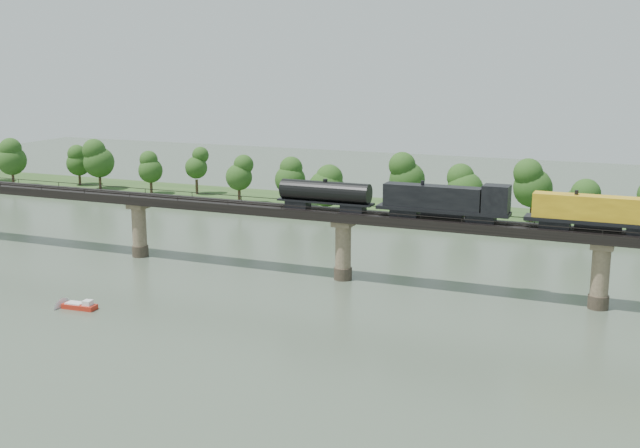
% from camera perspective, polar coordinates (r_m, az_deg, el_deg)
% --- Properties ---
extents(ground, '(400.00, 400.00, 0.00)m').
position_cam_1_polar(ground, '(106.60, -4.27, -8.01)').
color(ground, '#3B4939').
rests_on(ground, ground).
extents(far_bank, '(300.00, 24.00, 1.60)m').
position_cam_1_polar(far_bank, '(183.49, 7.87, 0.66)').
color(far_bank, '#28451B').
rests_on(far_bank, ground).
extents(bridge, '(236.00, 30.00, 11.50)m').
position_cam_1_polar(bridge, '(131.30, 1.65, -1.66)').
color(bridge, '#473A2D').
rests_on(bridge, ground).
extents(bridge_superstructure, '(220.00, 4.90, 0.75)m').
position_cam_1_polar(bridge_superstructure, '(129.96, 1.67, 1.06)').
color(bridge_superstructure, black).
rests_on(bridge_superstructure, bridge).
extents(far_treeline, '(289.06, 17.54, 13.60)m').
position_cam_1_polar(far_treeline, '(180.13, 5.05, 3.12)').
color(far_treeline, '#382619').
rests_on(far_treeline, far_bank).
extents(freight_train, '(83.73, 3.26, 5.76)m').
position_cam_1_polar(freight_train, '(121.90, 15.76, 1.06)').
color(freight_train, black).
rests_on(freight_train, bridge).
extents(motorboat, '(5.22, 2.17, 1.43)m').
position_cam_1_polar(motorboat, '(122.50, -16.69, -5.58)').
color(motorboat, red).
rests_on(motorboat, ground).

